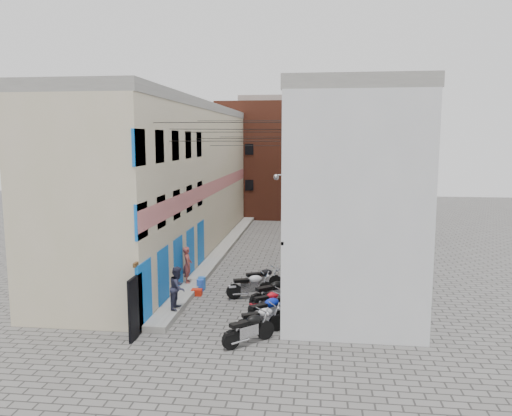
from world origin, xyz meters
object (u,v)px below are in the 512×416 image
at_px(person_b, 178,288).
at_px(motorcycle_e, 272,292).
at_px(motorcycle_d, 269,301).
at_px(motorcycle_b, 260,318).
at_px(water_jug_far, 202,283).
at_px(red_crate, 197,292).
at_px(motorcycle_g, 261,278).
at_px(water_jug_near, 200,285).
at_px(motorcycle_f, 250,284).
at_px(motorcycle_c, 267,309).
at_px(motorcycle_a, 249,327).
at_px(person_a, 187,265).

bearing_deg(person_b, motorcycle_e, -66.14).
bearing_deg(motorcycle_d, motorcycle_b, -38.79).
bearing_deg(water_jug_far, motorcycle_e, -30.45).
distance_m(motorcycle_e, red_crate, 3.63).
bearing_deg(motorcycle_b, red_crate, -170.22).
bearing_deg(motorcycle_g, water_jug_near, -108.88).
relative_size(motorcycle_f, motorcycle_g, 1.02).
distance_m(motorcycle_d, motorcycle_f, 2.12).
bearing_deg(water_jug_far, motorcycle_f, -23.66).
bearing_deg(motorcycle_b, person_b, -143.95).
bearing_deg(water_jug_near, motorcycle_c, -48.09).
bearing_deg(motorcycle_d, water_jug_near, -163.43).
bearing_deg(motorcycle_b, motorcycle_e, 147.21).
distance_m(motorcycle_d, motorcycle_e, 0.90).
bearing_deg(motorcycle_b, motorcycle_c, 139.29).
distance_m(water_jug_far, red_crate, 1.02).
bearing_deg(motorcycle_b, water_jug_far, -176.38).
relative_size(motorcycle_a, water_jug_near, 3.94).
relative_size(motorcycle_c, person_a, 1.25).
distance_m(motorcycle_c, motorcycle_g, 4.26).
bearing_deg(motorcycle_c, motorcycle_d, 140.07).
relative_size(motorcycle_c, motorcycle_e, 0.97).
relative_size(motorcycle_b, person_b, 1.15).
bearing_deg(person_b, motorcycle_d, -79.28).
bearing_deg(red_crate, motorcycle_e, -16.44).
distance_m(motorcycle_f, person_b, 3.54).
height_order(motorcycle_a, person_b, person_b).
bearing_deg(red_crate, motorcycle_g, 21.03).
distance_m(motorcycle_a, motorcycle_c, 1.87).
distance_m(motorcycle_c, motorcycle_e, 2.13).
relative_size(person_a, water_jug_far, 3.08).
distance_m(motorcycle_f, red_crate, 2.45).
height_order(person_a, water_jug_far, person_a).
distance_m(motorcycle_b, red_crate, 5.19).
relative_size(motorcycle_f, water_jug_far, 3.85).
xyz_separation_m(motorcycle_a, motorcycle_e, (0.43, 3.94, 0.03)).
xyz_separation_m(motorcycle_g, water_jug_far, (-2.77, -0.06, -0.33)).
xyz_separation_m(motorcycle_c, motorcycle_d, (-0.06, 1.23, -0.08)).
bearing_deg(water_jug_far, red_crate, -90.00).
relative_size(motorcycle_e, water_jug_near, 4.11).
xyz_separation_m(motorcycle_c, water_jug_near, (-3.45, 3.84, -0.35)).
bearing_deg(motorcycle_a, water_jug_near, 165.06).
xyz_separation_m(motorcycle_c, red_crate, (-3.45, 3.14, -0.47)).
bearing_deg(person_a, water_jug_near, -135.53).
height_order(motorcycle_f, motorcycle_g, motorcycle_f).
bearing_deg(person_b, red_crate, -1.26).
bearing_deg(motorcycle_g, motorcycle_e, -8.46).
distance_m(motorcycle_a, water_jug_near, 6.42).
distance_m(motorcycle_d, motorcycle_g, 3.04).
xyz_separation_m(motorcycle_g, person_b, (-2.92, -3.51, 0.49)).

